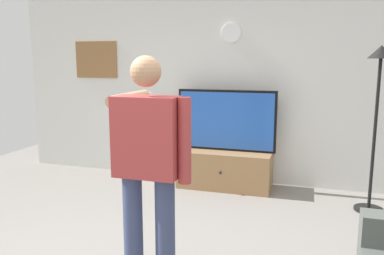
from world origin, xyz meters
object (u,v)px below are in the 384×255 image
(wall_clock, at_px, (231,33))
(floor_lamp, at_px, (378,95))
(television, at_px, (226,120))
(person_standing_nearer_lamp, at_px, (149,163))
(tv_stand, at_px, (225,169))
(framed_picture, at_px, (96,60))

(wall_clock, bearing_deg, floor_lamp, -20.09)
(television, distance_m, person_standing_nearer_lamp, 2.63)
(tv_stand, bearing_deg, framed_picture, 171.92)
(television, distance_m, wall_clock, 1.19)
(television, xyz_separation_m, person_standing_nearer_lamp, (0.01, -2.63, 0.09))
(framed_picture, bearing_deg, wall_clock, -0.14)
(framed_picture, distance_m, floor_lamp, 3.92)
(television, xyz_separation_m, framed_picture, (-2.08, 0.25, 0.80))
(wall_clock, distance_m, person_standing_nearer_lamp, 3.07)
(television, bearing_deg, wall_clock, 90.00)
(television, xyz_separation_m, floor_lamp, (1.76, -0.40, 0.42))
(wall_clock, height_order, floor_lamp, wall_clock)
(tv_stand, relative_size, television, 0.93)
(wall_clock, height_order, framed_picture, wall_clock)
(television, distance_m, framed_picture, 2.24)
(wall_clock, bearing_deg, person_standing_nearer_lamp, -89.81)
(framed_picture, bearing_deg, television, -6.82)
(television, height_order, floor_lamp, floor_lamp)
(tv_stand, xyz_separation_m, wall_clock, (0.00, 0.29, 1.82))
(tv_stand, distance_m, wall_clock, 1.84)
(framed_picture, relative_size, floor_lamp, 0.37)
(television, distance_m, floor_lamp, 1.86)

